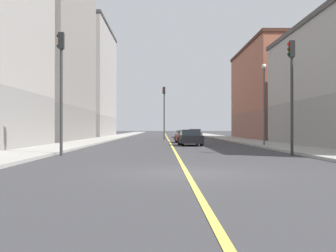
{
  "coord_description": "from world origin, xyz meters",
  "views": [
    {
      "loc": [
        -0.83,
        -13.91,
        1.51
      ],
      "look_at": [
        -0.24,
        26.16,
        1.7
      ],
      "focal_mm": 44.2,
      "sensor_mm": 36.0,
      "label": 1
    }
  ],
  "objects": [
    {
      "name": "traffic_light_right_near",
      "position": [
        -6.35,
        8.73,
        4.3
      ],
      "size": [
        0.4,
        0.32,
        6.73
      ],
      "color": "#2D2D2D",
      "rests_on": "ground"
    },
    {
      "name": "building_right_midblock",
      "position": [
        -15.74,
        35.44,
        11.61
      ],
      "size": [
        11.06,
        21.04,
        23.2
      ],
      "color": "slate",
      "rests_on": "ground"
    },
    {
      "name": "street_lamp_left_near",
      "position": [
        7.34,
        18.94,
        4.13
      ],
      "size": [
        0.36,
        0.36,
        6.48
      ],
      "color": "#4C4C51",
      "rests_on": "ground"
    },
    {
      "name": "car_black",
      "position": [
        1.59,
        21.59,
        0.67
      ],
      "size": [
        1.98,
        4.43,
        1.37
      ],
      "color": "black",
      "rests_on": "ground"
    },
    {
      "name": "sidewalk_left",
      "position": [
        8.55,
        49.0,
        0.07
      ],
      "size": [
        3.62,
        168.0,
        0.15
      ],
      "primitive_type": "cube",
      "color": "#9E9B93",
      "rests_on": "ground"
    },
    {
      "name": "traffic_light_median_far",
      "position": [
        -0.56,
        38.58,
        4.31
      ],
      "size": [
        0.4,
        0.32,
        6.75
      ],
      "color": "#2D2D2D",
      "rests_on": "ground"
    },
    {
      "name": "traffic_light_left_near",
      "position": [
        6.32,
        8.73,
        4.07
      ],
      "size": [
        0.4,
        0.32,
        6.32
      ],
      "color": "#2D2D2D",
      "rests_on": "ground"
    },
    {
      "name": "lane_center_stripe",
      "position": [
        0.0,
        49.0,
        0.01
      ],
      "size": [
        0.16,
        154.0,
        0.01
      ],
      "primitive_type": "cube",
      "color": "#E5D14C",
      "rests_on": "ground"
    },
    {
      "name": "ground_plane",
      "position": [
        0.0,
        0.0,
        0.0
      ],
      "size": [
        400.0,
        400.0,
        0.0
      ],
      "primitive_type": "plane",
      "color": "#37373A",
      "rests_on": "ground"
    },
    {
      "name": "sidewalk_right",
      "position": [
        -8.55,
        49.0,
        0.07
      ],
      "size": [
        3.62,
        168.0,
        0.15
      ],
      "primitive_type": "cube",
      "color": "#9E9B93",
      "rests_on": "ground"
    },
    {
      "name": "car_red",
      "position": [
        1.57,
        28.67,
        0.64
      ],
      "size": [
        2.03,
        4.57,
        1.27
      ],
      "color": "red",
      "rests_on": "ground"
    },
    {
      "name": "car_silver",
      "position": [
        3.96,
        46.68,
        0.66
      ],
      "size": [
        1.96,
        4.44,
        1.36
      ],
      "color": "silver",
      "rests_on": "ground"
    },
    {
      "name": "building_left_mid",
      "position": [
        15.74,
        41.9,
        6.28
      ],
      "size": [
        11.06,
        21.32,
        12.53
      ],
      "color": "brown",
      "rests_on": "ground"
    },
    {
      "name": "building_right_distant",
      "position": [
        -15.74,
        61.04,
        9.89
      ],
      "size": [
        11.06,
        23.17,
        19.76
      ],
      "color": "gray",
      "rests_on": "ground"
    }
  ]
}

